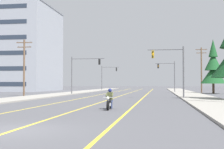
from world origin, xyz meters
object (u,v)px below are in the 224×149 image
motorcycle_with_rider (110,101)px  conifer_tree_right_verge_far (213,69)px  traffic_signal_near_right (173,64)px  traffic_signal_mid_left (107,74)px  utility_pole_left_near (24,65)px  traffic_signal_near_left (81,69)px  traffic_signal_mid_right (169,72)px  utility_pole_right_far (201,68)px

motorcycle_with_rider → conifer_tree_right_verge_far: 38.22m
traffic_signal_near_right → conifer_tree_right_verge_far: bearing=68.3°
traffic_signal_mid_left → utility_pole_left_near: size_ratio=0.77×
utility_pole_left_near → conifer_tree_right_verge_far: bearing=27.5°
traffic_signal_near_left → conifer_tree_right_verge_far: size_ratio=0.64×
traffic_signal_near_right → traffic_signal_mid_left: 41.48m
traffic_signal_mid_left → traffic_signal_near_left: bearing=-89.4°
motorcycle_with_rider → traffic_signal_mid_right: size_ratio=0.35×
utility_pole_left_near → utility_pole_right_far: size_ratio=0.93×
motorcycle_with_rider → utility_pole_right_far: (11.49, 40.24, 4.12)m
traffic_signal_mid_right → utility_pole_left_near: 29.88m
motorcycle_with_rider → traffic_signal_mid_left: bearing=99.7°
traffic_signal_near_left → traffic_signal_mid_left: size_ratio=1.00×
utility_pole_left_near → motorcycle_with_rider: bearing=-53.0°
utility_pole_left_near → utility_pole_right_far: utility_pole_right_far is taller
traffic_signal_near_left → traffic_signal_mid_right: 20.10m
motorcycle_with_rider → traffic_signal_mid_right: (5.43, 41.97, 3.45)m
utility_pole_left_near → conifer_tree_right_verge_far: 32.29m
motorcycle_with_rider → traffic_signal_mid_right: 42.46m
utility_pole_left_near → utility_pole_right_far: bearing=35.4°
motorcycle_with_rider → utility_pole_right_far: bearing=74.1°
motorcycle_with_rider → utility_pole_left_near: utility_pole_left_near is taller
utility_pole_right_far → conifer_tree_right_verge_far: conifer_tree_right_verge_far is taller
traffic_signal_near_left → motorcycle_with_rider: bearing=-72.0°
traffic_signal_near_left → conifer_tree_right_verge_far: conifer_tree_right_verge_far is taller
utility_pole_right_far → utility_pole_left_near: bearing=-144.6°
conifer_tree_right_verge_far → utility_pole_left_near: bearing=-152.5°
traffic_signal_near_left → conifer_tree_right_verge_far: 23.34m
traffic_signal_near_right → utility_pole_right_far: bearing=75.2°
utility_pole_right_far → traffic_signal_mid_right: bearing=164.1°
motorcycle_with_rider → utility_pole_right_far: 42.05m
traffic_signal_near_left → utility_pole_left_near: utility_pole_left_near is taller
utility_pole_right_far → traffic_signal_mid_left: bearing=144.8°
motorcycle_with_rider → traffic_signal_mid_left: traffic_signal_mid_left is taller
traffic_signal_mid_left → traffic_signal_near_right: bearing=-69.5°
traffic_signal_near_right → traffic_signal_near_left: (-14.21, 11.99, 0.08)m
traffic_signal_mid_right → conifer_tree_right_verge_far: size_ratio=0.64×
traffic_signal_mid_right → conifer_tree_right_verge_far: 9.74m
utility_pole_left_near → traffic_signal_near_right: bearing=-12.9°
motorcycle_with_rider → traffic_signal_near_right: (5.09, 16.11, 3.48)m
conifer_tree_right_verge_far → traffic_signal_mid_right: bearing=140.4°
traffic_signal_mid_right → conifer_tree_right_verge_far: (7.49, -6.21, 0.40)m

